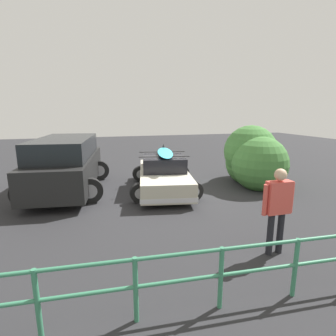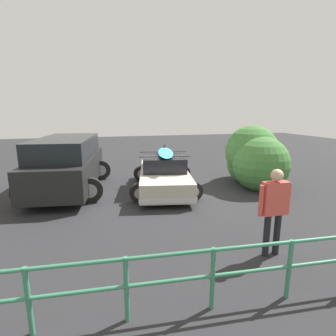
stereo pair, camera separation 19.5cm
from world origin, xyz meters
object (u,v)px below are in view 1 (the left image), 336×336
object	(u,v)px
suv_car	(66,164)
person_bystander	(278,204)
bush_near_left	(253,158)
sedan_car	(164,173)

from	to	relation	value
suv_car	person_bystander	world-z (taller)	suv_car
bush_near_left	suv_car	bearing A→B (deg)	-7.23
suv_car	bush_near_left	bearing A→B (deg)	172.77
person_bystander	bush_near_left	xyz separation A→B (m)	(-2.60, -4.84, -0.03)
suv_car	sedan_car	bearing A→B (deg)	166.68
bush_near_left	sedan_car	bearing A→B (deg)	-1.41
sedan_car	bush_near_left	size ratio (longest dim) A/B	1.36
person_bystander	bush_near_left	size ratio (longest dim) A/B	0.54
suv_car	bush_near_left	world-z (taller)	bush_near_left
sedan_car	bush_near_left	bearing A→B (deg)	178.59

